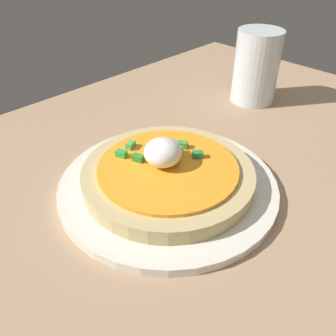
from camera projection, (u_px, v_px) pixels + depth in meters
dining_table at (244, 224)px, 40.19cm from camera, size 95.08×84.91×2.66cm
plate at (168, 185)px, 42.95cm from camera, size 26.06×26.06×1.05cm
pizza at (168, 173)px, 41.93cm from camera, size 20.32×20.32×5.49cm
cup_far at (256, 70)px, 60.15cm from camera, size 7.51×7.51×12.01cm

